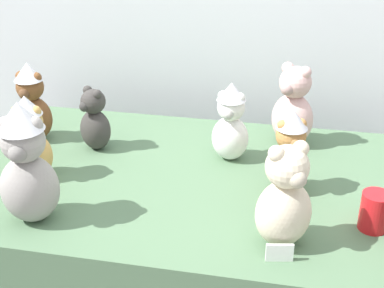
{
  "coord_description": "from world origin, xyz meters",
  "views": [
    {
      "loc": [
        0.31,
        -1.26,
        1.67
      ],
      "look_at": [
        0.0,
        0.25,
        0.89
      ],
      "focal_mm": 51.9,
      "sensor_mm": 36.0,
      "label": 1
    }
  ],
  "objects": [
    {
      "name": "teddy_bear_honey",
      "position": [
        -0.49,
        0.15,
        0.9
      ],
      "size": [
        0.14,
        0.12,
        0.28
      ],
      "rotation": [
        0.0,
        0.0,
        0.13
      ],
      "color": "tan",
      "rests_on": "display_table"
    },
    {
      "name": "teddy_bear_ash",
      "position": [
        -0.39,
        -0.07,
        0.94
      ],
      "size": [
        0.19,
        0.17,
        0.36
      ],
      "rotation": [
        0.0,
        0.0,
        0.2
      ],
      "color": "gray",
      "rests_on": "display_table"
    },
    {
      "name": "teddy_bear_blush",
      "position": [
        0.3,
        0.56,
        0.9
      ],
      "size": [
        0.2,
        0.19,
        0.3
      ],
      "rotation": [
        0.0,
        0.0,
        -0.53
      ],
      "color": "beige",
      "rests_on": "display_table"
    },
    {
      "name": "party_cup_red",
      "position": [
        0.54,
        0.08,
        0.82
      ],
      "size": [
        0.08,
        0.08,
        0.11
      ],
      "primitive_type": "cylinder",
      "color": "red",
      "rests_on": "display_table"
    },
    {
      "name": "teddy_bear_snow",
      "position": [
        0.1,
        0.4,
        0.9
      ],
      "size": [
        0.14,
        0.12,
        0.27
      ],
      "rotation": [
        0.0,
        0.0,
        -0.12
      ],
      "color": "white",
      "rests_on": "display_table"
    },
    {
      "name": "display_table",
      "position": [
        0.0,
        0.25,
        0.38
      ],
      "size": [
        1.57,
        0.91,
        0.77
      ],
      "primitive_type": "cube",
      "color": "#4C6B4C",
      "rests_on": "ground_plane"
    },
    {
      "name": "name_card_front_left",
      "position": [
        0.3,
        -0.12,
        0.79
      ],
      "size": [
        0.07,
        0.02,
        0.05
      ],
      "primitive_type": "cube",
      "rotation": [
        0.0,
        0.0,
        0.2
      ],
      "color": "white",
      "rests_on": "display_table"
    },
    {
      "name": "teddy_bear_caramel",
      "position": [
        0.3,
        0.23,
        0.9
      ],
      "size": [
        0.15,
        0.14,
        0.27
      ],
      "rotation": [
        0.0,
        0.0,
        0.41
      ],
      "color": "#B27A42",
      "rests_on": "display_table"
    },
    {
      "name": "teddy_bear_chestnut",
      "position": [
        -0.61,
        0.41,
        0.91
      ],
      "size": [
        0.14,
        0.12,
        0.29
      ],
      "rotation": [
        0.0,
        0.0,
        -0.03
      ],
      "color": "brown",
      "rests_on": "display_table"
    },
    {
      "name": "teddy_bear_cream",
      "position": [
        0.3,
        -0.04,
        0.9
      ],
      "size": [
        0.2,
        0.19,
        0.3
      ],
      "rotation": [
        0.0,
        0.0,
        0.6
      ],
      "color": "beige",
      "rests_on": "display_table"
    },
    {
      "name": "teddy_bear_charcoal",
      "position": [
        -0.37,
        0.39,
        0.87
      ],
      "size": [
        0.15,
        0.15,
        0.23
      ],
      "rotation": [
        0.0,
        0.0,
        -0.56
      ],
      "color": "#383533",
      "rests_on": "display_table"
    }
  ]
}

